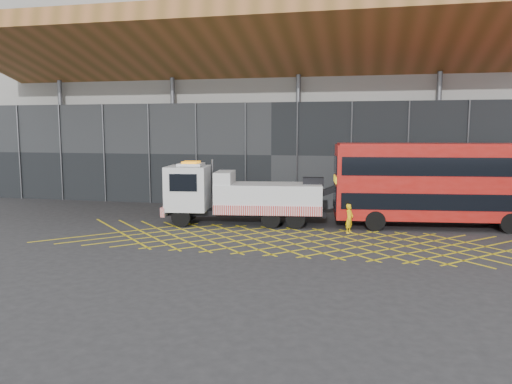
# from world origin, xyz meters

# --- Properties ---
(ground_plane) EXTENTS (120.00, 120.00, 0.00)m
(ground_plane) POSITION_xyz_m (0.00, 0.00, 0.00)
(ground_plane) COLOR #272729
(road_markings) EXTENTS (27.96, 7.16, 0.01)m
(road_markings) POSITION_xyz_m (5.60, 0.00, 0.01)
(road_markings) COLOR yellow
(road_markings) RESTS_ON ground_plane
(construction_building) EXTENTS (55.00, 23.97, 18.00)m
(construction_building) POSITION_xyz_m (1.92, 18.40, 8.98)
(construction_building) COLOR gray
(construction_building) RESTS_ON ground_plane
(recovery_truck) EXTENTS (11.65, 3.98, 4.04)m
(recovery_truck) POSITION_xyz_m (1.29, 3.88, 1.86)
(recovery_truck) COLOR black
(recovery_truck) RESTS_ON ground_plane
(bus_towed) EXTENTS (12.87, 4.43, 5.13)m
(bus_towed) POSITION_xyz_m (13.53, 5.50, 2.85)
(bus_towed) COLOR #AD140F
(bus_towed) RESTS_ON ground_plane
(worker) EXTENTS (0.62, 0.73, 1.70)m
(worker) POSITION_xyz_m (8.26, 2.70, 0.85)
(worker) COLOR yellow
(worker) RESTS_ON ground_plane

